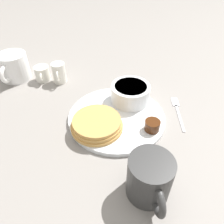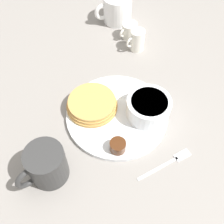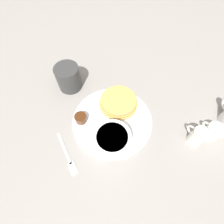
% 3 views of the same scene
% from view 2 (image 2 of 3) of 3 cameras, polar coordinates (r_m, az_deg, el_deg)
% --- Properties ---
extents(ground_plane, '(4.00, 4.00, 0.00)m').
position_cam_2_polar(ground_plane, '(0.74, 1.01, -0.81)').
color(ground_plane, gray).
extents(plate, '(0.27, 0.27, 0.01)m').
position_cam_2_polar(plate, '(0.74, 1.02, -0.55)').
color(plate, white).
rests_on(plate, ground_plane).
extents(pancake_stack, '(0.13, 0.13, 0.03)m').
position_cam_2_polar(pancake_stack, '(0.73, -4.11, 1.64)').
color(pancake_stack, tan).
rests_on(pancake_stack, plate).
extents(bowl, '(0.11, 0.11, 0.05)m').
position_cam_2_polar(bowl, '(0.71, 7.43, 1.04)').
color(bowl, white).
rests_on(bowl, plate).
extents(syrup_cup, '(0.04, 0.04, 0.03)m').
position_cam_2_polar(syrup_cup, '(0.66, 1.18, -6.92)').
color(syrup_cup, '#47230F').
rests_on(syrup_cup, plate).
extents(butter_ramekin, '(0.04, 0.04, 0.04)m').
position_cam_2_polar(butter_ramekin, '(0.72, 9.19, -0.58)').
color(butter_ramekin, white).
rests_on(butter_ramekin, plate).
extents(coffee_mug, '(0.12, 0.09, 0.09)m').
position_cam_2_polar(coffee_mug, '(0.64, -13.27, -10.48)').
color(coffee_mug, '#333333').
rests_on(coffee_mug, ground_plane).
extents(creamer_pitcher_near, '(0.07, 0.04, 0.07)m').
position_cam_2_polar(creamer_pitcher_near, '(0.89, 5.15, 14.37)').
color(creamer_pitcher_near, white).
rests_on(creamer_pitcher_near, ground_plane).
extents(creamer_pitcher_far, '(0.07, 0.05, 0.05)m').
position_cam_2_polar(creamer_pitcher_far, '(0.94, 3.58, 16.25)').
color(creamer_pitcher_far, white).
rests_on(creamer_pitcher_far, ground_plane).
extents(fork, '(0.15, 0.04, 0.00)m').
position_cam_2_polar(fork, '(0.69, 11.79, -9.83)').
color(fork, silver).
rests_on(fork, ground_plane).
extents(second_mug, '(0.13, 0.09, 0.09)m').
position_cam_2_polar(second_mug, '(1.00, 0.96, 20.20)').
color(second_mug, white).
rests_on(second_mug, ground_plane).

